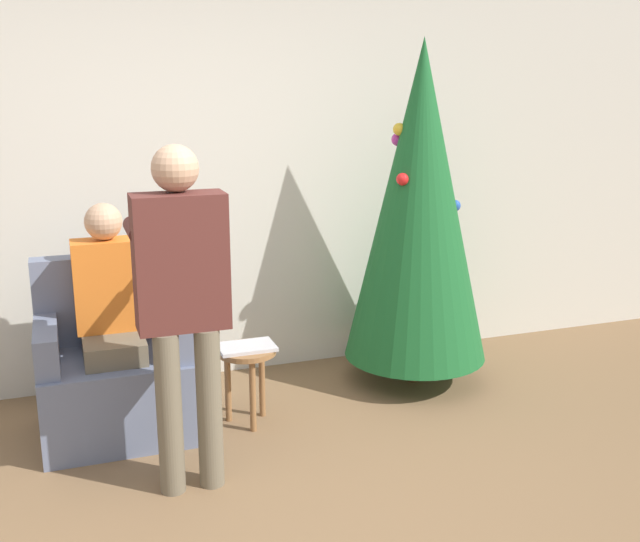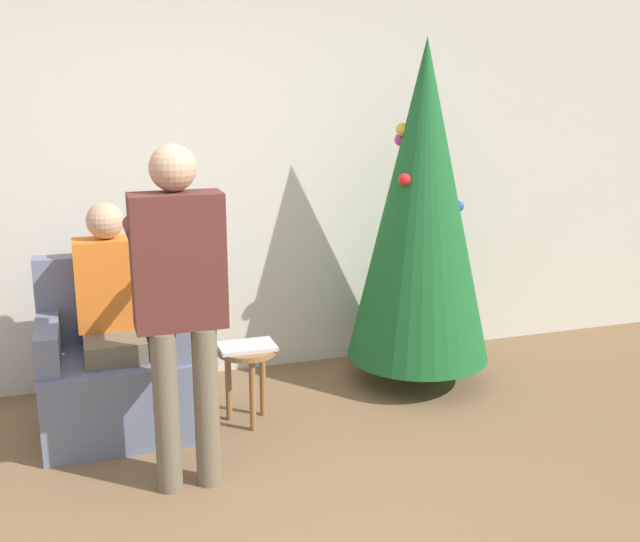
# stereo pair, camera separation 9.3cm
# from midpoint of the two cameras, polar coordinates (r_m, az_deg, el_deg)

# --- Properties ---
(wall_back) EXTENTS (8.00, 0.06, 2.70)m
(wall_back) POSITION_cam_midpoint_polar(r_m,az_deg,el_deg) (4.82, -9.91, 7.45)
(wall_back) COLOR beige
(wall_back) RESTS_ON ground_plane
(christmas_tree) EXTENTS (0.90, 0.90, 2.16)m
(christmas_tree) POSITION_cam_midpoint_polar(r_m,az_deg,el_deg) (4.68, 7.00, 5.13)
(christmas_tree) COLOR brown
(christmas_tree) RESTS_ON ground_plane
(armchair) EXTENTS (0.80, 0.69, 0.96)m
(armchair) POSITION_cam_midpoint_polar(r_m,az_deg,el_deg) (4.35, -15.97, -7.41)
(armchair) COLOR slate
(armchair) RESTS_ON ground_plane
(person_seated) EXTENTS (0.36, 0.46, 1.28)m
(person_seated) POSITION_cam_midpoint_polar(r_m,az_deg,el_deg) (4.21, -16.28, -2.89)
(person_seated) COLOR #6B604C
(person_seated) RESTS_ON ground_plane
(person_standing) EXTENTS (0.44, 0.57, 1.63)m
(person_standing) POSITION_cam_midpoint_polar(r_m,az_deg,el_deg) (3.50, -11.21, -1.38)
(person_standing) COLOR #6B604C
(person_standing) RESTS_ON ground_plane
(side_stool) EXTENTS (0.33, 0.33, 0.45)m
(side_stool) POSITION_cam_midpoint_polar(r_m,az_deg,el_deg) (4.27, -6.21, -7.02)
(side_stool) COLOR olive
(side_stool) RESTS_ON ground_plane
(laptop) EXTENTS (0.32, 0.21, 0.02)m
(laptop) POSITION_cam_midpoint_polar(r_m,az_deg,el_deg) (4.24, -6.25, -5.78)
(laptop) COLOR silver
(laptop) RESTS_ON side_stool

